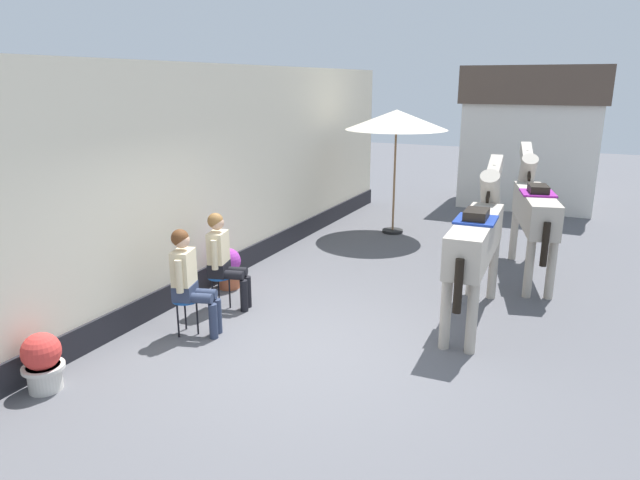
% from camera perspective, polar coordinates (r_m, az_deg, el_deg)
% --- Properties ---
extents(ground_plane, '(40.00, 40.00, 0.00)m').
position_cam_1_polar(ground_plane, '(9.52, 6.86, -3.72)').
color(ground_plane, '#56565B').
extents(pub_facade_wall, '(0.34, 14.00, 3.40)m').
position_cam_1_polar(pub_facade_wall, '(8.98, -11.68, 5.06)').
color(pub_facade_wall, beige).
rests_on(pub_facade_wall, ground_plane).
extents(distant_cottage, '(3.40, 2.60, 3.50)m').
position_cam_1_polar(distant_cottage, '(15.82, 20.56, 9.85)').
color(distant_cottage, silver).
rests_on(distant_cottage, ground_plane).
extents(seated_visitor_near, '(0.61, 0.48, 1.39)m').
position_cam_1_polar(seated_visitor_near, '(7.31, -13.02, -3.63)').
color(seated_visitor_near, '#194C99').
rests_on(seated_visitor_near, ground_plane).
extents(seated_visitor_far, '(0.61, 0.48, 1.39)m').
position_cam_1_polar(seated_visitor_far, '(8.08, -9.73, -1.58)').
color(seated_visitor_far, '#194C99').
rests_on(seated_visitor_far, ground_plane).
extents(saddled_horse_near, '(0.52, 3.00, 2.06)m').
position_cam_1_polar(saddled_horse_near, '(7.81, 15.50, 0.37)').
color(saddled_horse_near, '#B2A899').
rests_on(saddled_horse_near, ground_plane).
extents(saddled_horse_far, '(0.98, 2.95, 2.06)m').
position_cam_1_polar(saddled_horse_far, '(9.90, 20.68, 3.11)').
color(saddled_horse_far, '#B2A899').
rests_on(saddled_horse_far, ground_plane).
extents(flower_planter_near, '(0.43, 0.43, 0.64)m').
position_cam_1_polar(flower_planter_near, '(6.70, -26.11, -10.84)').
color(flower_planter_near, beige).
rests_on(flower_planter_near, ground_plane).
extents(flower_planter_far, '(0.43, 0.43, 0.64)m').
position_cam_1_polar(flower_planter_far, '(8.99, -9.20, -2.73)').
color(flower_planter_far, '#A85638').
rests_on(flower_planter_far, ground_plane).
extents(cafe_parasol, '(2.10, 2.10, 2.58)m').
position_cam_1_polar(cafe_parasol, '(11.92, 7.69, 11.80)').
color(cafe_parasol, black).
rests_on(cafe_parasol, ground_plane).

